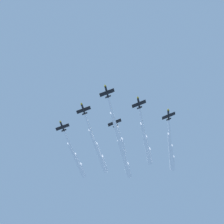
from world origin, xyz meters
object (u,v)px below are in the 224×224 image
Objects in this scene: jet_port_inner at (147,145)px; jet_starboard_mid at (171,153)px; jet_port_mid at (125,160)px; jet_lead at (118,134)px; jet_starboard_inner at (99,152)px; jet_port_outer at (77,161)px.

jet_starboard_mid is (-16.15, -9.91, -0.22)m from jet_port_inner.
jet_port_inner is 0.99× the size of jet_port_mid.
jet_port_mid reaches higher than jet_lead.
jet_port_inner is at bearing 169.28° from jet_starboard_inner.
jet_port_inner reaches higher than jet_port_mid.
jet_starboard_inner reaches higher than jet_port_outer.
jet_starboard_inner is 1.14× the size of jet_port_outer.
jet_port_inner is at bearing 135.79° from jet_port_mid.
jet_port_outer is (15.62, -8.35, -0.29)m from jet_starboard_inner.
jet_starboard_mid is 63.68m from jet_port_outer.
jet_starboard_inner is 48.06m from jet_starboard_mid.
jet_starboard_inner is 18.90m from jet_port_mid.
jet_port_mid is 31.39m from jet_starboard_mid.
jet_starboard_inner is at bearing 26.72° from jet_port_mid.
jet_lead is at bearing 37.42° from jet_port_inner.
jet_starboard_mid is at bearing 175.99° from jet_port_outer.
jet_port_outer reaches higher than jet_port_mid.
jet_port_inner is 1.06× the size of jet_port_outer.
jet_starboard_mid is (-33.50, -23.18, 0.75)m from jet_lead.
jet_starboard_inner is 1.11× the size of jet_starboard_mid.
jet_port_mid is 1.07× the size of jet_port_outer.
jet_port_mid is at bearing -95.05° from jet_lead.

